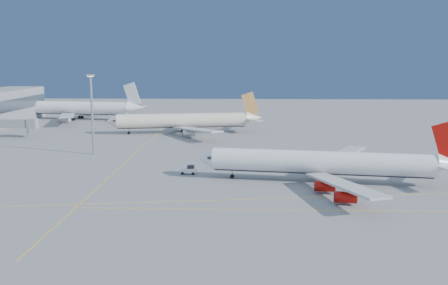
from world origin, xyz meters
TOP-DOWN VIEW (x-y plane):
  - ground at (0.00, 0.00)m, footprint 500.00×500.00m
  - jet_bridge at (-93.11, 72.00)m, footprint 23.60×3.60m
  - taxiway_lines at (-14.71, 6.34)m, footprint 118.86×140.00m
  - airliner_virgin at (12.56, 8.16)m, footprint 62.05×55.24m
  - airliner_etihad at (-29.10, 85.30)m, footprint 61.22×55.94m
  - airliner_third at (-85.57, 127.29)m, footprint 66.97×61.21m
  - pushback_tug at (-20.67, 15.77)m, footprint 4.11×2.76m
  - light_mast at (-52.40, 40.92)m, footprint 2.09×2.09m

SIDE VIEW (x-z plane):
  - ground at x=0.00m, z-range 0.00..0.00m
  - taxiway_lines at x=-14.71m, z-range 0.00..0.02m
  - pushback_tug at x=-20.67m, z-range -0.08..2.12m
  - airliner_virgin at x=12.56m, z-range -3.04..12.29m
  - airliner_etihad at x=-29.10m, z-range -3.13..12.89m
  - jet_bridge at x=-93.11m, z-range 1.72..8.62m
  - airliner_third at x=-85.57m, z-range -3.55..14.43m
  - light_mast at x=-52.40m, z-range 2.19..26.41m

